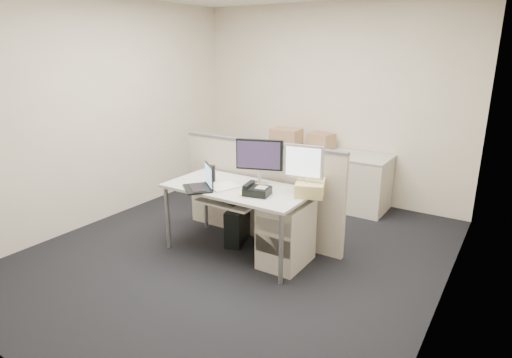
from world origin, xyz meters
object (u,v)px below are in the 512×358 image
Objects in this scene: desk at (238,193)px; monitor_main at (260,162)px; laptop at (197,178)px; desk_phone at (257,191)px.

desk is 0.39m from monitor_main.
desk is at bearing -149.68° from monitor_main.
laptop is at bearing -136.97° from desk.
desk is at bearing 150.38° from desk_phone.
monitor_main reaches higher than desk_phone.
monitor_main reaches higher than desk.
monitor_main is (0.15, 0.18, 0.31)m from desk.
monitor_main is 1.99× the size of desk_phone.
laptop is at bearing -174.59° from desk_phone.
laptop is (-0.45, -0.46, -0.12)m from monitor_main.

